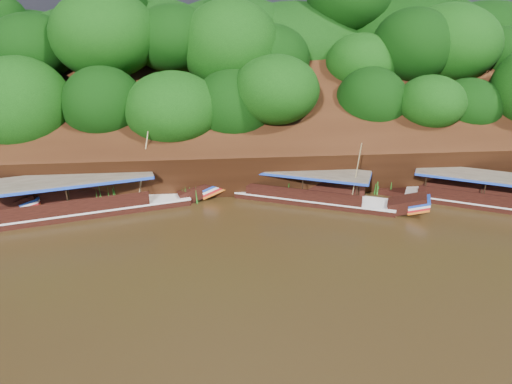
{
  "coord_description": "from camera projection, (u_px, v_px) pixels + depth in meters",
  "views": [
    {
      "loc": [
        -5.13,
        -24.7,
        14.98
      ],
      "look_at": [
        -2.42,
        7.0,
        1.57
      ],
      "focal_mm": 35.0,
      "sensor_mm": 36.0,
      "label": 1
    }
  ],
  "objects": [
    {
      "name": "boat_1",
      "position": [
        324.0,
        196.0,
        36.46
      ],
      "size": [
        13.65,
        6.99,
        5.66
      ],
      "rotation": [
        0.0,
        0.0,
        -0.38
      ],
      "color": "black",
      "rests_on": "ground"
    },
    {
      "name": "boat_0",
      "position": [
        504.0,
        201.0,
        35.63
      ],
      "size": [
        13.78,
        8.0,
        5.57
      ],
      "rotation": [
        0.0,
        0.0,
        -0.45
      ],
      "color": "black",
      "rests_on": "ground"
    },
    {
      "name": "ground",
      "position": [
        308.0,
        262.0,
        28.9
      ],
      "size": [
        160.0,
        160.0,
        0.0
      ],
      "primitive_type": "plane",
      "color": "black",
      "rests_on": "ground"
    },
    {
      "name": "riverbank",
      "position": [
        267.0,
        126.0,
        49.03
      ],
      "size": [
        120.0,
        30.06,
        19.4
      ],
      "color": "black",
      "rests_on": "ground"
    },
    {
      "name": "boat_2",
      "position": [
        97.0,
        203.0,
        35.1
      ],
      "size": [
        17.49,
        6.5,
        7.41
      ],
      "rotation": [
        0.0,
        0.0,
        0.25
      ],
      "color": "black",
      "rests_on": "ground"
    },
    {
      "name": "reeds",
      "position": [
        251.0,
        187.0,
        37.08
      ],
      "size": [
        47.98,
        2.59,
        2.28
      ],
      "color": "#216419",
      "rests_on": "ground"
    }
  ]
}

